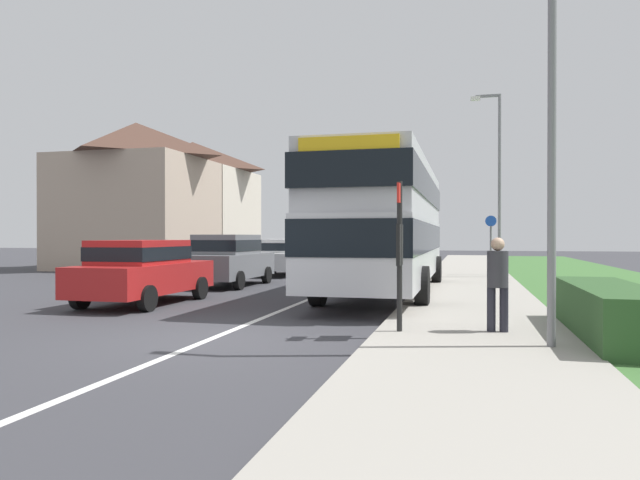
{
  "coord_description": "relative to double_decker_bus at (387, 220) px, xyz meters",
  "views": [
    {
      "loc": [
        4.07,
        -8.91,
        1.7
      ],
      "look_at": [
        0.73,
        4.3,
        1.6
      ],
      "focal_mm": 32.59,
      "sensor_mm": 36.0,
      "label": 1
    }
  ],
  "objects": [
    {
      "name": "ground_plane",
      "position": [
        -1.84,
        -7.82,
        -2.14
      ],
      "size": [
        120.0,
        120.0,
        0.0
      ],
      "primitive_type": "plane",
      "color": "#38383D"
    },
    {
      "name": "lane_marking_centre",
      "position": [
        -1.84,
        0.18,
        -2.14
      ],
      "size": [
        0.14,
        60.0,
        0.01
      ],
      "primitive_type": "cube",
      "color": "silver",
      "rests_on": "ground_plane"
    },
    {
      "name": "pavement_near_side",
      "position": [
        2.36,
        -1.82,
        -2.08
      ],
      "size": [
        3.2,
        68.0,
        0.12
      ],
      "primitive_type": "cube",
      "color": "#9E998E",
      "rests_on": "ground_plane"
    },
    {
      "name": "roadside_hedge",
      "position": [
        4.46,
        -6.62,
        -1.69
      ],
      "size": [
        1.1,
        4.26,
        0.9
      ],
      "primitive_type": "cube",
      "color": "#2D5128",
      "rests_on": "ground_plane"
    },
    {
      "name": "double_decker_bus",
      "position": [
        0.0,
        0.0,
        0.0
      ],
      "size": [
        2.8,
        11.48,
        3.7
      ],
      "color": "#BCBCC1",
      "rests_on": "ground_plane"
    },
    {
      "name": "parked_car_red",
      "position": [
        -5.54,
        -3.89,
        -1.26
      ],
      "size": [
        1.92,
        4.27,
        1.59
      ],
      "color": "#B21E1E",
      "rests_on": "ground_plane"
    },
    {
      "name": "parked_car_grey",
      "position": [
        -5.54,
        1.48,
        -1.19
      ],
      "size": [
        1.93,
        4.22,
        1.74
      ],
      "color": "slate",
      "rests_on": "ground_plane"
    },
    {
      "name": "parked_car_white",
      "position": [
        -5.44,
        6.93,
        -1.28
      ],
      "size": [
        1.9,
        4.18,
        1.56
      ],
      "color": "silver",
      "rests_on": "ground_plane"
    },
    {
      "name": "parked_car_silver",
      "position": [
        -5.29,
        12.06,
        -1.22
      ],
      "size": [
        1.93,
        3.93,
        1.69
      ],
      "color": "#B7B7BC",
      "rests_on": "ground_plane"
    },
    {
      "name": "pedestrian_at_stop",
      "position": [
        2.74,
        -6.78,
        -1.17
      ],
      "size": [
        0.34,
        0.34,
        1.67
      ],
      "color": "#23232D",
      "rests_on": "ground_plane"
    },
    {
      "name": "bus_stop_sign",
      "position": [
        1.16,
        -7.12,
        -0.6
      ],
      "size": [
        0.09,
        0.52,
        2.6
      ],
      "color": "black",
      "rests_on": "ground_plane"
    },
    {
      "name": "cycle_route_sign",
      "position": [
        3.2,
        7.74,
        -0.72
      ],
      "size": [
        0.44,
        0.08,
        2.52
      ],
      "color": "slate",
      "rests_on": "ground_plane"
    },
    {
      "name": "street_lamp_near",
      "position": [
        3.3,
        -7.91,
        1.74
      ],
      "size": [
        1.14,
        0.2,
        6.69
      ],
      "color": "slate",
      "rests_on": "ground_plane"
    },
    {
      "name": "street_lamp_mid",
      "position": [
        3.36,
        6.59,
        1.98
      ],
      "size": [
        1.14,
        0.2,
        7.15
      ],
      "color": "slate",
      "rests_on": "ground_plane"
    },
    {
      "name": "house_terrace_far_side",
      "position": [
        -14.35,
        13.23,
        1.64
      ],
      "size": [
        6.81,
        12.64,
        7.56
      ],
      "color": "tan",
      "rests_on": "ground_plane"
    }
  ]
}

